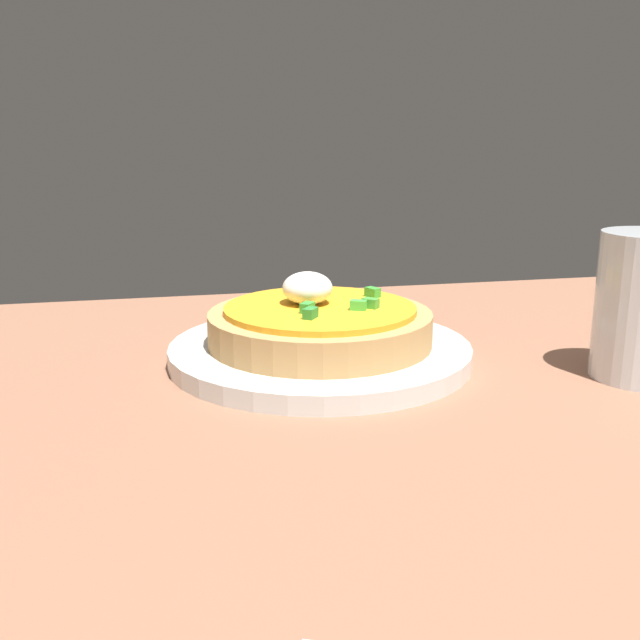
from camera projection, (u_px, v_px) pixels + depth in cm
name	position (u px, v px, depth cm)	size (l,w,h in cm)	color
dining_table	(434.00, 432.00, 49.57)	(100.55, 80.99, 3.01)	#8C5D45
plate	(320.00, 352.00, 60.10)	(24.99, 24.99, 1.51)	silver
pizza	(320.00, 324.00, 59.53)	(18.47, 18.47, 5.88)	tan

